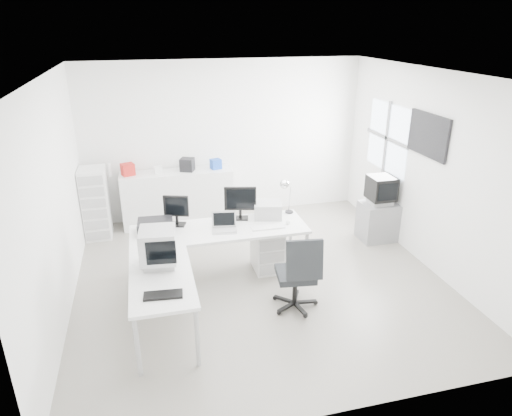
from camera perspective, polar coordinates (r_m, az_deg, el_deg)
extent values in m
cube|color=#B7B0A4|center=(6.54, 0.43, -8.78)|extent=(5.00, 5.00, 0.01)
cube|color=white|center=(5.63, 0.52, 16.41)|extent=(5.00, 5.00, 0.01)
cube|color=white|center=(8.29, -3.93, 8.45)|extent=(5.00, 0.02, 2.80)
cube|color=white|center=(5.87, -23.86, 0.62)|extent=(0.02, 5.00, 2.80)
cube|color=white|center=(6.98, 20.83, 4.35)|extent=(0.02, 5.00, 2.80)
cube|color=white|center=(6.65, 1.43, -5.28)|extent=(0.40, 0.50, 0.60)
cube|color=black|center=(6.26, -12.46, -2.25)|extent=(0.48, 0.39, 0.16)
cube|color=white|center=(6.26, 1.51, -2.43)|extent=(0.46, 0.15, 0.02)
sphere|color=white|center=(6.38, 4.00, -1.78)|extent=(0.06, 0.06, 0.06)
cube|color=#A4A4A4|center=(6.57, 1.50, -0.22)|extent=(0.46, 0.42, 0.22)
cube|color=black|center=(4.88, -11.53, -10.61)|extent=(0.41, 0.19, 0.03)
cube|color=gray|center=(7.80, 14.97, -1.60)|extent=(0.58, 0.47, 0.63)
cube|color=white|center=(8.21, -9.74, 1.30)|extent=(1.92, 0.48, 0.96)
cube|color=red|center=(8.01, -15.73, 4.66)|extent=(0.25, 0.24, 0.20)
cube|color=white|center=(8.02, -12.13, 4.74)|extent=(0.13, 0.12, 0.13)
cube|color=black|center=(8.03, -8.59, 5.38)|extent=(0.29, 0.28, 0.22)
cube|color=#1946B5|center=(8.10, -5.05, 5.50)|extent=(0.21, 0.19, 0.17)
cylinder|color=white|center=(8.06, -17.86, 4.60)|extent=(0.07, 0.07, 0.22)
cube|color=white|center=(7.98, -19.42, 0.57)|extent=(0.42, 0.50, 1.19)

